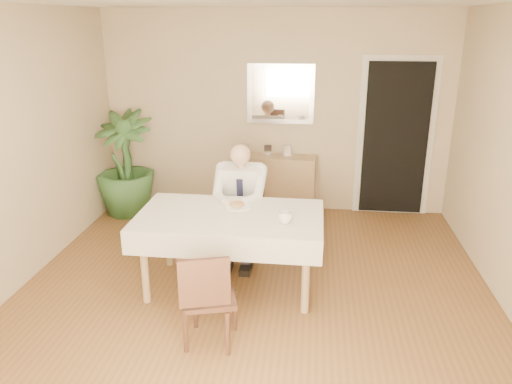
# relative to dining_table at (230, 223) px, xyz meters

# --- Properties ---
(room) EXTENTS (5.00, 5.02, 2.60)m
(room) POSITION_rel_dining_table_xyz_m (0.23, -0.27, 0.63)
(room) COLOR brown
(room) RESTS_ON ground
(window) EXTENTS (1.34, 0.04, 1.44)m
(window) POSITION_rel_dining_table_xyz_m (0.23, -2.74, 0.78)
(window) COLOR silver
(window) RESTS_ON room
(doorway) EXTENTS (0.96, 0.07, 2.10)m
(doorway) POSITION_rel_dining_table_xyz_m (1.78, 2.20, 0.33)
(doorway) COLOR silver
(doorway) RESTS_ON ground
(mirror) EXTENTS (0.86, 0.04, 0.76)m
(mirror) POSITION_rel_dining_table_xyz_m (0.30, 2.20, 0.88)
(mirror) COLOR silver
(mirror) RESTS_ON room
(dining_table) EXTENTS (1.72, 1.02, 0.75)m
(dining_table) POSITION_rel_dining_table_xyz_m (0.00, 0.00, 0.00)
(dining_table) COLOR #9C7E55
(dining_table) RESTS_ON ground
(chair_far) EXTENTS (0.45, 0.45, 0.93)m
(chair_far) POSITION_rel_dining_table_xyz_m (-0.00, 0.88, -0.14)
(chair_far) COLOR #472616
(chair_far) RESTS_ON ground
(chair_near) EXTENTS (0.48, 0.49, 0.81)m
(chair_near) POSITION_rel_dining_table_xyz_m (-0.02, -0.94, -0.21)
(chair_near) COLOR #472616
(chair_near) RESTS_ON ground
(seated_man) EXTENTS (0.48, 0.72, 1.24)m
(seated_man) POSITION_rel_dining_table_xyz_m (-0.00, 0.59, 0.02)
(seated_man) COLOR white
(seated_man) RESTS_ON ground
(plate) EXTENTS (0.26, 0.26, 0.02)m
(plate) POSITION_rel_dining_table_xyz_m (0.04, 0.19, 0.09)
(plate) COLOR white
(plate) RESTS_ON dining_table
(food) EXTENTS (0.14, 0.14, 0.06)m
(food) POSITION_rel_dining_table_xyz_m (0.04, 0.19, 0.11)
(food) COLOR brown
(food) RESTS_ON dining_table
(knife) EXTENTS (0.01, 0.13, 0.01)m
(knife) POSITION_rel_dining_table_xyz_m (0.08, 0.13, 0.11)
(knife) COLOR silver
(knife) RESTS_ON dining_table
(fork) EXTENTS (0.01, 0.13, 0.01)m
(fork) POSITION_rel_dining_table_xyz_m (0.00, 0.13, 0.11)
(fork) COLOR silver
(fork) RESTS_ON dining_table
(coffee_mug) EXTENTS (0.13, 0.13, 0.10)m
(coffee_mug) POSITION_rel_dining_table_xyz_m (0.52, -0.15, 0.13)
(coffee_mug) COLOR white
(coffee_mug) RESTS_ON dining_table
(sideboard) EXTENTS (0.97, 0.36, 0.77)m
(sideboard) POSITION_rel_dining_table_xyz_m (0.30, 2.05, -0.28)
(sideboard) COLOR #9C7E55
(sideboard) RESTS_ON ground
(photo_frame_left) EXTENTS (0.10, 0.02, 0.14)m
(photo_frame_left) POSITION_rel_dining_table_xyz_m (-0.15, 2.13, 0.17)
(photo_frame_left) COLOR silver
(photo_frame_left) RESTS_ON sideboard
(photo_frame_center) EXTENTS (0.10, 0.02, 0.14)m
(photo_frame_center) POSITION_rel_dining_table_xyz_m (0.15, 2.10, 0.17)
(photo_frame_center) COLOR silver
(photo_frame_center) RESTS_ON sideboard
(photo_frame_right) EXTENTS (0.10, 0.02, 0.14)m
(photo_frame_right) POSITION_rel_dining_table_xyz_m (0.41, 2.11, 0.17)
(photo_frame_right) COLOR silver
(photo_frame_right) RESTS_ON sideboard
(potted_palm) EXTENTS (0.83, 0.83, 1.36)m
(potted_palm) POSITION_rel_dining_table_xyz_m (-1.68, 1.78, 0.01)
(potted_palm) COLOR #2D5425
(potted_palm) RESTS_ON ground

